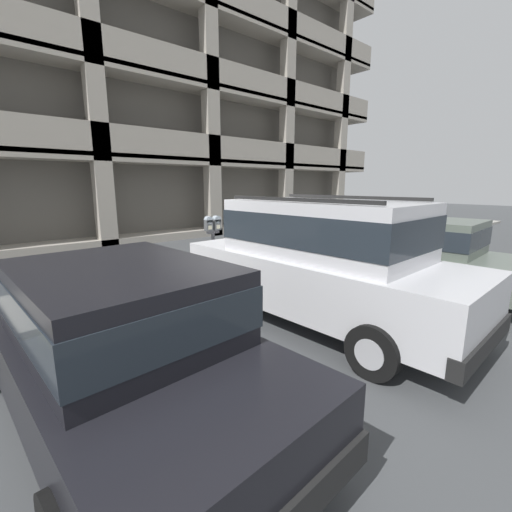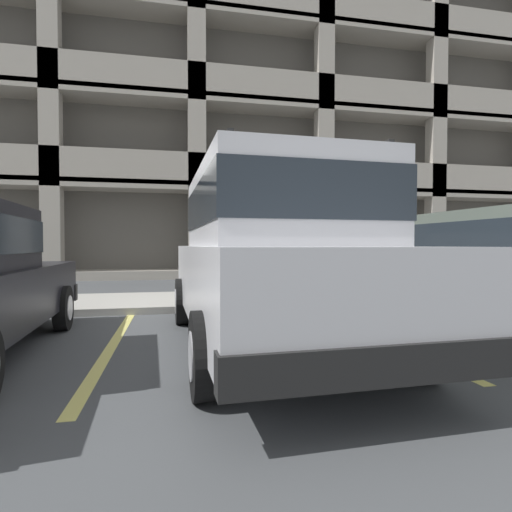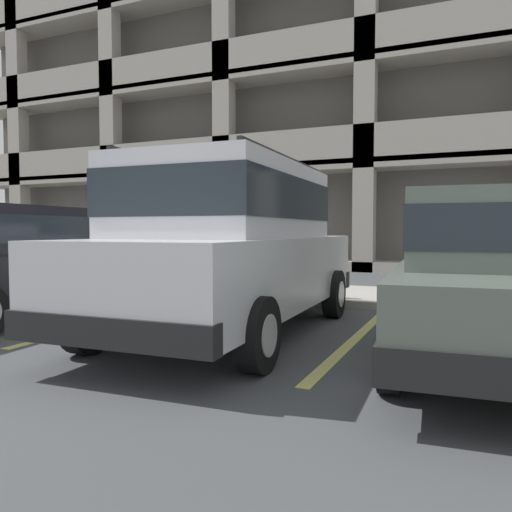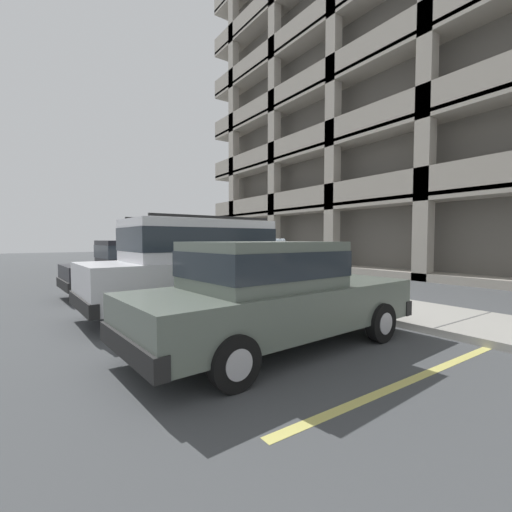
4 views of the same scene
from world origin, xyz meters
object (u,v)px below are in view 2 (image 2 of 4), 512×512
(dark_hatchback, at_px, (495,271))
(parking_garage, at_px, (190,75))
(silver_suv, at_px, (270,250))
(parking_meter_near, at_px, (216,241))

(dark_hatchback, height_order, parking_garage, parking_garage)
(silver_suv, distance_m, parking_garage, 16.58)
(dark_hatchback, relative_size, parking_garage, 0.14)
(parking_meter_near, distance_m, parking_garage, 14.37)
(dark_hatchback, xyz_separation_m, parking_garage, (-3.09, 14.75, 8.21))
(silver_suv, xyz_separation_m, dark_hatchback, (2.81, -0.19, -0.27))
(silver_suv, relative_size, parking_garage, 0.15)
(parking_meter_near, relative_size, parking_garage, 0.05)
(dark_hatchback, distance_m, parking_meter_near, 4.18)
(parking_meter_near, xyz_separation_m, parking_garage, (0.08, 12.06, 7.82))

